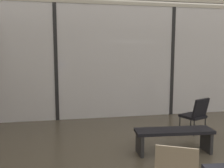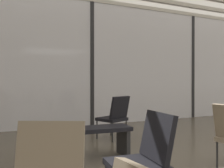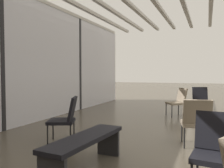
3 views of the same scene
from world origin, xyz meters
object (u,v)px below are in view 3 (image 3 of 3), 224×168
Objects in this scene: lounge_chair_4 at (216,147)px; waiting_bench at (85,144)px; lounge_chair_0 at (201,99)px; lounge_chair_1 at (196,120)px; lounge_chair_3 at (66,116)px; lounge_chair_6 at (178,100)px.

lounge_chair_4 is 1.63m from waiting_bench.
lounge_chair_1 is at bearing -106.37° from lounge_chair_0.
lounge_chair_3 is (-0.61, 2.33, 0.00)m from lounge_chair_1.
lounge_chair_0 is at bearing -101.32° from lounge_chair_1.
lounge_chair_6 is (4.61, 0.93, 0.00)m from lounge_chair_4.
lounge_chair_6 is at bearing -149.38° from lounge_chair_0.
lounge_chair_0 is 3.73m from lounge_chair_1.
lounge_chair_3 is 2.78m from lounge_chair_4.
lounge_chair_0 is 4.92m from lounge_chair_3.
lounge_chair_6 is at bearing 132.54° from lounge_chair_3.
lounge_chair_6 is at bearing -89.35° from lounge_chair_1.
lounge_chair_1 is (-3.73, -0.01, 0.00)m from lounge_chair_0.
lounge_chair_6 is (-0.69, 0.64, 0.00)m from lounge_chair_0.
lounge_chair_0 is 5.31m from lounge_chair_4.
lounge_chair_0 and lounge_chair_6 have the same top height.
lounge_chair_3 is at bearing 165.57° from lounge_chair_4.
lounge_chair_1 is 0.57× the size of waiting_bench.
waiting_bench is at bearing 39.15° from lounge_chair_1.
lounge_chair_0 is 1.00× the size of lounge_chair_1.
lounge_chair_0 is 5.53m from waiting_bench.
lounge_chair_4 is (-5.30, -0.29, 0.00)m from lounge_chair_0.
lounge_chair_0 is at bearing 98.92° from lounge_chair_4.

